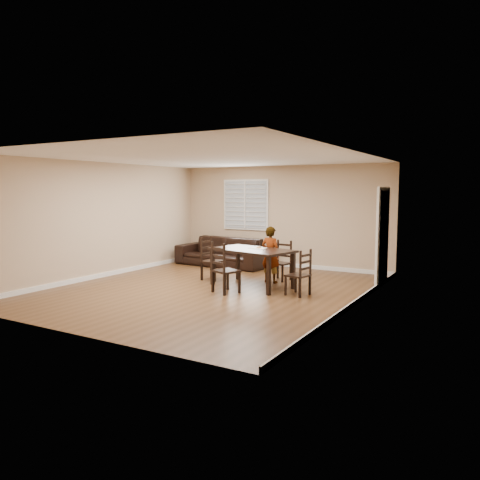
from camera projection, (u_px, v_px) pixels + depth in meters
name	position (u px, v px, depth m)	size (l,w,h in m)	color
ground	(210.00, 290.00, 9.67)	(7.00, 7.00, 0.00)	#56361D
room	(216.00, 202.00, 9.62)	(6.04, 7.04, 2.72)	tan
dining_table	(252.00, 253.00, 9.88)	(1.90, 1.33, 0.81)	black
chair_near	(283.00, 262.00, 10.71)	(0.46, 0.44, 0.91)	black
chair_far	(221.00, 270.00, 9.26)	(0.59, 0.57, 1.02)	black
chair_left	(209.00, 260.00, 10.77)	(0.42, 0.45, 0.98)	black
chair_right	(303.00, 275.00, 9.04)	(0.45, 0.47, 0.91)	black
child	(271.00, 255.00, 10.35)	(0.46, 0.30, 1.26)	gray
napkin	(258.00, 248.00, 10.02)	(0.30, 0.30, 0.00)	white
donut	(259.00, 247.00, 10.00)	(0.10, 0.10, 0.04)	#B67441
sofa	(223.00, 252.00, 12.73)	(2.60, 1.02, 0.76)	black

